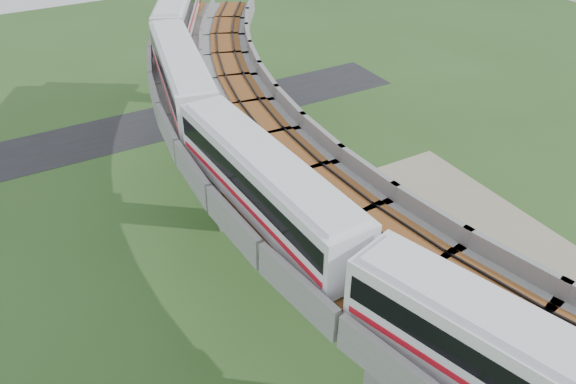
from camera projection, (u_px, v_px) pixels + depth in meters
name	position (u px, v px, depth m)	size (l,w,h in m)	color
ground	(281.00, 306.00, 38.30)	(160.00, 160.00, 0.00)	#305221
dirt_lot	(455.00, 256.00, 42.57)	(18.00, 26.00, 0.04)	gray
asphalt_road	(144.00, 127.00, 59.78)	(60.00, 8.00, 0.03)	#232326
viaduct	(334.00, 180.00, 34.74)	(19.58, 73.98, 11.40)	#99968E
metro_train	(252.00, 117.00, 34.70)	(12.73, 61.16, 3.64)	white
fence	(395.00, 252.00, 41.85)	(3.87, 38.73, 1.50)	#2D382D
tree_0	(270.00, 110.00, 57.52)	(3.15, 3.15, 3.83)	#382314
tree_1	(286.00, 146.00, 52.92)	(2.48, 2.48, 2.82)	#382314
tree_2	(292.00, 181.00, 47.59)	(2.93, 2.93, 3.18)	#382314
tree_3	(314.00, 203.00, 44.51)	(2.76, 2.76, 3.36)	#382314
tree_4	(384.00, 273.00, 38.60)	(2.45, 2.45, 2.68)	#382314
tree_5	(452.00, 337.00, 33.95)	(1.81, 1.81, 2.40)	#382314
tree_6	(519.00, 366.00, 31.18)	(2.94, 2.94, 3.74)	#382314
car_white	(447.00, 287.00, 38.76)	(1.60, 3.99, 1.36)	white
car_red	(432.00, 223.00, 45.02)	(1.17, 3.35, 1.10)	maroon
car_dark	(367.00, 226.00, 44.64)	(1.67, 4.11, 1.19)	black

